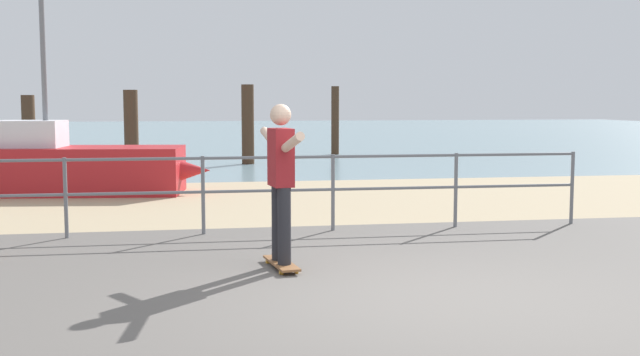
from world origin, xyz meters
name	(u,v)px	position (x,y,z in m)	size (l,w,h in m)	color
ground_plane	(451,333)	(0.00, -1.00, 0.00)	(24.00, 10.00, 0.04)	#605B56
beach_strip	(302,200)	(0.00, 7.00, 0.00)	(24.00, 6.00, 0.04)	tan
sea_surface	(228,134)	(0.00, 35.00, 0.00)	(72.00, 50.00, 0.04)	#75939E
railing_fence	(203,183)	(-1.80, 3.60, 0.70)	(10.43, 0.05, 1.05)	slate
sailboat	(72,167)	(-4.16, 8.46, 0.52)	(5.05, 1.93, 5.07)	#B21E23
skateboard	(281,263)	(-1.03, 1.39, 0.07)	(0.32, 0.82, 0.08)	brown
skateboarder	(281,173)	(-1.03, 1.39, 1.02)	(0.30, 1.44, 1.65)	#26262B
groyne_post_0	(29,129)	(-6.55, 16.68, 0.96)	(0.37, 0.37, 1.93)	#422D1E
groyne_post_1	(131,129)	(-3.47, 13.93, 1.02)	(0.37, 0.37, 2.05)	#422D1E
groyne_post_2	(248,125)	(-0.39, 14.74, 1.11)	(0.34, 0.34, 2.21)	#422D1E
groyne_post_3	(335,121)	(2.69, 18.04, 1.12)	(0.25, 0.25, 2.23)	#422D1E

